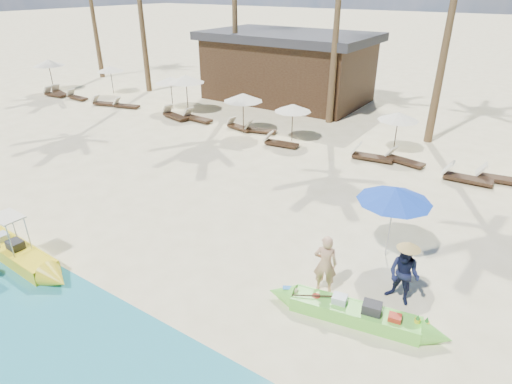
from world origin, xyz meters
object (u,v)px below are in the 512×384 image
Objects in this scene: green_canoe at (354,313)px; tourist at (325,264)px; yellow_canoe at (14,251)px; blue_umbrella at (395,194)px.

green_canoe is 1.37m from tourist.
blue_umbrella is at bearing 36.64° from yellow_canoe.
green_canoe is 3.51m from blue_umbrella.
blue_umbrella is (8.83, 6.06, 1.74)m from yellow_canoe.
yellow_canoe is 10.85m from blue_umbrella.
green_canoe is 0.85× the size of yellow_canoe.
tourist is at bearing 140.62° from green_canoe.
tourist reaches higher than yellow_canoe.
yellow_canoe is 2.57× the size of blue_umbrella.
tourist is 2.81m from blue_umbrella.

